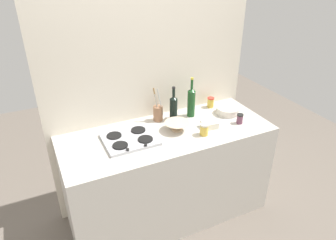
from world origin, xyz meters
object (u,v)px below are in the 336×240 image
condiment_jar_front (204,129)px  condiment_jar_rear (211,102)px  stovetop_hob (130,139)px  plate_stack (228,110)px  condiment_jar_spare (240,119)px  wine_bottle_leftmost (191,102)px  mixing_bowl (177,126)px  butter_dish (209,125)px  utensil_crock (158,113)px  wine_bottle_mid_left (173,108)px

condiment_jar_front → condiment_jar_rear: size_ratio=1.00×
stovetop_hob → condiment_jar_rear: size_ratio=4.17×
stovetop_hob → plate_stack: (0.99, 0.06, 0.02)m
plate_stack → condiment_jar_spare: bearing=-94.4°
plate_stack → wine_bottle_leftmost: bearing=161.9°
mixing_bowl → butter_dish: 0.29m
condiment_jar_front → condiment_jar_spare: 0.39m
wine_bottle_leftmost → plate_stack: bearing=-18.1°
mixing_bowl → utensil_crock: utensil_crock is taller
mixing_bowl → condiment_jar_spare: bearing=-12.5°
utensil_crock → mixing_bowl: bearing=-73.3°
butter_dish → utensil_crock: utensil_crock is taller
stovetop_hob → condiment_jar_front: 0.61m
plate_stack → condiment_jar_front: 0.47m
butter_dish → plate_stack: bearing=27.2°
wine_bottle_mid_left → utensil_crock: (-0.13, 0.06, -0.05)m
wine_bottle_mid_left → butter_dish: size_ratio=2.47×
utensil_crock → condiment_jar_rear: size_ratio=3.12×
condiment_jar_rear → condiment_jar_front: bearing=-127.9°
stovetop_hob → wine_bottle_mid_left: wine_bottle_mid_left is taller
stovetop_hob → condiment_jar_front: size_ratio=4.18×
wine_bottle_mid_left → butter_dish: wine_bottle_mid_left is taller
wine_bottle_leftmost → condiment_jar_spare: bearing=-44.3°
utensil_crock → condiment_jar_rear: (0.57, 0.03, -0.03)m
wine_bottle_leftmost → condiment_jar_rear: bearing=16.6°
butter_dish → condiment_jar_rear: size_ratio=1.30×
plate_stack → wine_bottle_mid_left: wine_bottle_mid_left is taller
stovetop_hob → plate_stack: plate_stack is taller
plate_stack → wine_bottle_leftmost: (-0.33, 0.11, 0.11)m
mixing_bowl → condiment_jar_front: size_ratio=2.15×
utensil_crock → condiment_jar_spare: size_ratio=3.49×
butter_dish → condiment_jar_rear: condiment_jar_rear is taller
condiment_jar_front → plate_stack: bearing=30.5°
wine_bottle_leftmost → utensil_crock: (-0.31, 0.05, -0.06)m
mixing_bowl → condiment_jar_rear: size_ratio=2.14×
condiment_jar_front → wine_bottle_leftmost: bearing=78.9°
condiment_jar_front → condiment_jar_spare: (0.39, 0.03, -0.01)m
butter_dish → mixing_bowl: bearing=165.1°
wine_bottle_leftmost → condiment_jar_spare: (0.32, -0.31, -0.10)m
stovetop_hob → butter_dish: bearing=-7.8°
wine_bottle_leftmost → mixing_bowl: (-0.24, -0.19, -0.10)m
stovetop_hob → wine_bottle_leftmost: wine_bottle_leftmost is taller
condiment_jar_front → butter_dish: bearing=38.5°
mixing_bowl → condiment_jar_spare: size_ratio=2.40×
condiment_jar_spare → utensil_crock: bearing=150.1°
mixing_bowl → utensil_crock: bearing=106.7°
condiment_jar_spare → mixing_bowl: bearing=167.5°
stovetop_hob → plate_stack: bearing=3.3°
plate_stack → condiment_jar_spare: condiment_jar_spare is taller
plate_stack → condiment_jar_rear: 0.20m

